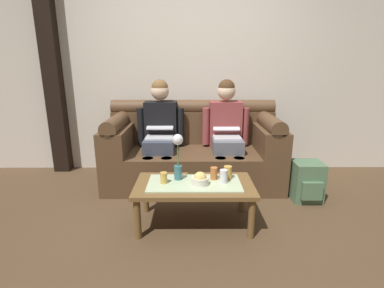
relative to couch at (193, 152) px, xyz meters
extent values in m
plane|color=#4C3823|center=(0.00, -1.17, -0.37)|extent=(14.00, 14.00, 0.00)
cube|color=beige|center=(0.00, 0.53, 1.08)|extent=(6.00, 0.12, 2.90)
cube|color=black|center=(-1.76, 0.41, 1.08)|extent=(0.20, 0.20, 2.90)
cube|color=#513823|center=(0.00, -0.07, -0.16)|extent=(2.02, 0.88, 0.42)
cube|color=#513823|center=(0.00, 0.26, 0.25)|extent=(2.02, 0.22, 0.40)
cylinder|color=#513823|center=(0.00, 0.26, 0.50)|extent=(2.02, 0.18, 0.18)
cube|color=#513823|center=(-0.87, -0.07, 0.19)|extent=(0.28, 0.88, 0.28)
cylinder|color=#513823|center=(-0.87, -0.07, 0.37)|extent=(0.18, 0.88, 0.18)
cube|color=#513823|center=(0.87, -0.07, 0.19)|extent=(0.28, 0.88, 0.28)
cylinder|color=#513823|center=(0.87, -0.07, 0.37)|extent=(0.18, 0.88, 0.18)
cube|color=#383D4C|center=(-0.39, -0.13, 0.12)|extent=(0.34, 0.40, 0.15)
cylinder|color=#383D4C|center=(-0.49, -0.39, -0.16)|extent=(0.12, 0.12, 0.42)
cylinder|color=#383D4C|center=(-0.29, -0.39, -0.16)|extent=(0.12, 0.12, 0.42)
cube|color=black|center=(-0.39, 0.11, 0.32)|extent=(0.38, 0.22, 0.54)
cylinder|color=black|center=(-0.62, 0.07, 0.30)|extent=(0.09, 0.09, 0.44)
cylinder|color=black|center=(-0.15, 0.07, 0.30)|extent=(0.09, 0.09, 0.44)
sphere|color=beige|center=(-0.39, 0.09, 0.71)|extent=(0.21, 0.21, 0.21)
sphere|color=brown|center=(-0.39, 0.09, 0.75)|extent=(0.19, 0.19, 0.19)
cube|color=silver|center=(-0.39, -0.11, 0.20)|extent=(0.31, 0.22, 0.02)
cube|color=silver|center=(-0.39, 0.03, 0.31)|extent=(0.31, 0.21, 0.06)
cube|color=black|center=(-0.39, 0.02, 0.31)|extent=(0.27, 0.18, 0.05)
cube|color=#595B66|center=(0.39, -0.13, 0.12)|extent=(0.34, 0.40, 0.15)
cylinder|color=#595B66|center=(0.29, -0.39, -0.16)|extent=(0.12, 0.12, 0.42)
cylinder|color=#595B66|center=(0.49, -0.39, -0.16)|extent=(0.12, 0.12, 0.42)
cube|color=brown|center=(0.39, 0.11, 0.32)|extent=(0.38, 0.22, 0.54)
cylinder|color=brown|center=(0.15, 0.07, 0.30)|extent=(0.09, 0.09, 0.44)
cylinder|color=brown|center=(0.62, 0.07, 0.30)|extent=(0.09, 0.09, 0.44)
sphere|color=beige|center=(0.39, 0.09, 0.71)|extent=(0.21, 0.21, 0.21)
sphere|color=#472D19|center=(0.39, 0.09, 0.75)|extent=(0.19, 0.19, 0.19)
cube|color=silver|center=(0.39, -0.11, 0.20)|extent=(0.31, 0.22, 0.02)
cube|color=silver|center=(0.39, 0.04, 0.31)|extent=(0.31, 0.20, 0.09)
cube|color=black|center=(0.39, 0.03, 0.31)|extent=(0.27, 0.18, 0.07)
cube|color=brown|center=(0.00, -1.00, -0.01)|extent=(1.03, 0.55, 0.04)
cube|color=#B2C69E|center=(0.00, -1.00, 0.02)|extent=(0.80, 0.38, 0.01)
cylinder|color=brown|center=(-0.46, -1.22, -0.20)|extent=(0.06, 0.06, 0.35)
cylinder|color=brown|center=(0.46, -1.22, -0.20)|extent=(0.06, 0.06, 0.35)
cylinder|color=brown|center=(-0.46, -0.77, -0.20)|extent=(0.06, 0.06, 0.35)
cylinder|color=brown|center=(0.46, -0.77, -0.20)|extent=(0.06, 0.06, 0.35)
cylinder|color=#336672|center=(-0.14, -0.92, 0.09)|extent=(0.07, 0.07, 0.13)
cylinder|color=#3D7538|center=(-0.14, -0.92, 0.25)|extent=(0.01, 0.01, 0.21)
sphere|color=silver|center=(-0.14, -0.92, 0.39)|extent=(0.09, 0.09, 0.09)
cylinder|color=silver|center=(0.05, -1.04, 0.05)|extent=(0.14, 0.14, 0.06)
sphere|color=#D8B766|center=(0.05, -1.04, 0.08)|extent=(0.12, 0.12, 0.12)
cylinder|color=silver|center=(0.25, -1.00, 0.08)|extent=(0.07, 0.07, 0.12)
cylinder|color=gold|center=(0.30, -0.90, 0.08)|extent=(0.07, 0.07, 0.12)
cylinder|color=gold|center=(-0.26, -1.01, 0.07)|extent=(0.06, 0.06, 0.10)
cylinder|color=#B26633|center=(0.18, -0.92, 0.08)|extent=(0.06, 0.06, 0.11)
cube|color=#4C6B4C|center=(1.18, -0.52, -0.17)|extent=(0.29, 0.27, 0.41)
cube|color=#4C6B4C|center=(1.18, -0.67, -0.21)|extent=(0.21, 0.05, 0.19)
camera|label=1|loc=(-0.03, -3.32, 1.01)|focal=26.97mm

